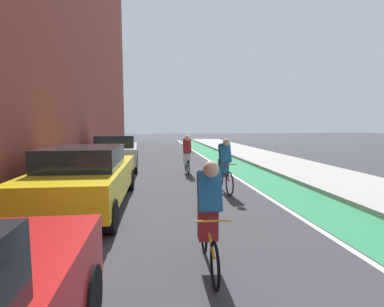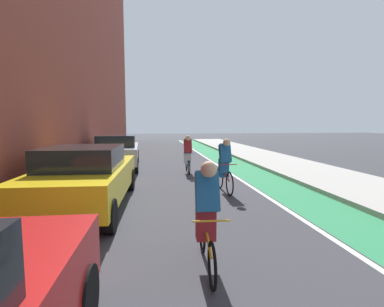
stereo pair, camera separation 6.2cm
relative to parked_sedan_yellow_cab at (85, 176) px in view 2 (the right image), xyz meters
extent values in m
plane|color=#38383D|center=(2.75, 5.11, -0.79)|extent=(89.59, 89.59, 0.00)
cube|color=#2D8451|center=(5.74, 7.11, -0.79)|extent=(1.60, 40.72, 0.00)
cube|color=white|center=(4.84, 7.11, -0.79)|extent=(0.12, 40.72, 0.00)
cube|color=#A8A59E|center=(8.17, 7.11, -0.72)|extent=(3.25, 40.72, 0.14)
cylinder|color=black|center=(0.91, -4.42, -0.46)|extent=(0.23, 0.66, 0.66)
cube|color=yellow|center=(0.00, 0.05, -0.11)|extent=(2.07, 4.76, 0.70)
cube|color=black|center=(-0.01, -0.18, 0.47)|extent=(1.75, 2.03, 0.55)
cylinder|color=black|center=(-0.81, 1.88, -0.46)|extent=(0.24, 0.67, 0.66)
cylinder|color=black|center=(0.94, 1.81, -0.46)|extent=(0.24, 0.67, 0.66)
cylinder|color=black|center=(-0.94, -1.71, -0.46)|extent=(0.24, 0.67, 0.66)
cylinder|color=black|center=(0.81, -1.78, -0.46)|extent=(0.24, 0.67, 0.66)
cube|color=#9EA0A8|center=(0.00, 6.62, -0.11)|extent=(2.07, 4.70, 0.70)
cube|color=black|center=(0.01, 6.39, 0.47)|extent=(1.74, 2.01, 0.55)
cylinder|color=black|center=(-0.93, 8.35, -0.46)|extent=(0.25, 0.67, 0.66)
cylinder|color=black|center=(0.80, 8.42, -0.46)|extent=(0.25, 0.67, 0.66)
cylinder|color=black|center=(-0.80, 4.82, -0.46)|extent=(0.25, 0.67, 0.66)
cylinder|color=black|center=(0.94, 4.89, -0.46)|extent=(0.25, 0.67, 0.66)
torus|color=black|center=(2.35, -3.87, -0.48)|extent=(0.07, 0.61, 0.61)
torus|color=black|center=(2.41, -2.83, -0.48)|extent=(0.07, 0.61, 0.61)
cylinder|color=gold|center=(2.38, -3.35, -0.26)|extent=(0.09, 0.96, 0.33)
cylinder|color=gold|center=(2.39, -3.17, -0.18)|extent=(0.04, 0.12, 0.55)
cylinder|color=gold|center=(2.36, -3.80, 0.07)|extent=(0.48, 0.05, 0.02)
cube|color=maroon|center=(2.39, -3.25, -0.11)|extent=(0.29, 0.25, 0.56)
cube|color=#1E598C|center=(2.38, -3.37, 0.35)|extent=(0.34, 0.42, 0.60)
sphere|color=tan|center=(2.37, -3.53, 0.69)|extent=(0.22, 0.22, 0.22)
cube|color=beige|center=(2.39, -3.25, 0.37)|extent=(0.27, 0.29, 0.39)
torus|color=black|center=(3.81, 0.68, -0.44)|extent=(0.06, 0.70, 0.70)
torus|color=black|center=(3.78, 1.73, -0.44)|extent=(0.06, 0.70, 0.70)
cylinder|color=red|center=(3.79, 1.20, -0.22)|extent=(0.07, 0.96, 0.33)
cylinder|color=red|center=(3.79, 1.38, -0.14)|extent=(0.04, 0.12, 0.55)
cylinder|color=red|center=(3.81, 0.75, 0.11)|extent=(0.48, 0.04, 0.02)
cube|color=#1E598C|center=(3.79, 1.31, -0.07)|extent=(0.29, 0.25, 0.56)
cube|color=#1E598C|center=(3.79, 1.18, 0.39)|extent=(0.33, 0.41, 0.60)
sphere|color=tan|center=(3.80, 1.02, 0.73)|extent=(0.22, 0.22, 0.22)
cube|color=#333842|center=(3.79, 1.30, 0.41)|extent=(0.27, 0.28, 0.39)
torus|color=black|center=(3.08, 4.16, -0.49)|extent=(0.05, 0.60, 0.60)
torus|color=black|center=(3.10, 5.21, -0.49)|extent=(0.05, 0.60, 0.60)
cylinder|color=#1966A5|center=(3.09, 4.69, -0.27)|extent=(0.06, 0.96, 0.33)
cylinder|color=#1966A5|center=(3.10, 4.87, -0.19)|extent=(0.04, 0.12, 0.55)
cylinder|color=#1966A5|center=(3.09, 4.24, 0.06)|extent=(0.48, 0.03, 0.02)
cube|color=beige|center=(3.10, 4.79, -0.12)|extent=(0.28, 0.25, 0.56)
cube|color=maroon|center=(3.09, 4.66, 0.34)|extent=(0.33, 0.40, 0.60)
sphere|color=tan|center=(3.09, 4.51, 0.68)|extent=(0.22, 0.22, 0.22)
cube|color=#1E598C|center=(3.10, 4.79, 0.36)|extent=(0.27, 0.28, 0.39)
camera|label=1|loc=(1.57, -7.29, 1.30)|focal=27.26mm
camera|label=2|loc=(1.63, -7.30, 1.30)|focal=27.26mm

